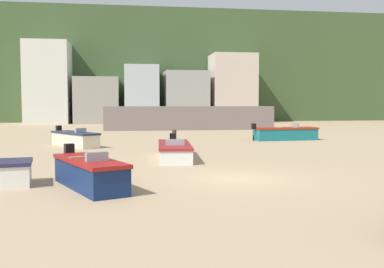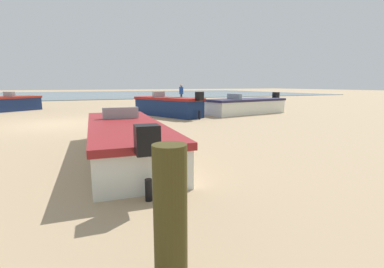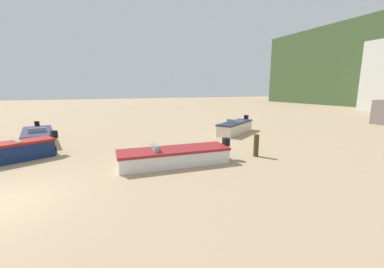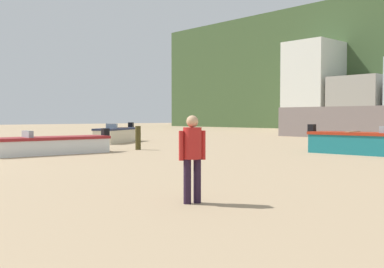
{
  "view_description": "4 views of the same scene",
  "coord_description": "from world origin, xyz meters",
  "px_view_note": "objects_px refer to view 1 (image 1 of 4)",
  "views": [
    {
      "loc": [
        -3.99,
        -15.63,
        2.73
      ],
      "look_at": [
        -0.02,
        11.04,
        0.87
      ],
      "focal_mm": 42.02,
      "sensor_mm": 36.0,
      "label": 1
    },
    {
      "loc": [
        -0.49,
        12.52,
        1.59
      ],
      "look_at": [
        -1.23,
        10.84,
        1.27
      ],
      "focal_mm": 26.01,
      "sensor_mm": 36.0,
      "label": 2
    },
    {
      "loc": [
        8.58,
        2.67,
        3.49
      ],
      "look_at": [
        -5.8,
        9.0,
        0.5
      ],
      "focal_mm": 22.32,
      "sensor_mm": 36.0,
      "label": 3
    },
    {
      "loc": [
        16.6,
        -2.32,
        1.59
      ],
      "look_at": [
        1.46,
        11.78,
        0.81
      ],
      "focal_mm": 42.02,
      "sensor_mm": 36.0,
      "label": 4
    }
  ],
  "objects_px": {
    "boat_cream_0": "(75,139)",
    "boat_teal_4": "(285,134)",
    "boat_navy_1": "(89,173)",
    "mooring_post_near_water": "(174,140)",
    "boat_white_5": "(174,151)"
  },
  "relations": [
    {
      "from": "boat_white_5",
      "to": "boat_teal_4",
      "type": "bearing_deg",
      "value": -129.32
    },
    {
      "from": "boat_teal_4",
      "to": "boat_white_5",
      "type": "bearing_deg",
      "value": -48.25
    },
    {
      "from": "boat_teal_4",
      "to": "mooring_post_near_water",
      "type": "distance_m",
      "value": 10.37
    },
    {
      "from": "boat_white_5",
      "to": "boat_navy_1",
      "type": "bearing_deg",
      "value": 68.26
    },
    {
      "from": "boat_cream_0",
      "to": "mooring_post_near_water",
      "type": "bearing_deg",
      "value": 122.66
    },
    {
      "from": "boat_navy_1",
      "to": "mooring_post_near_water",
      "type": "relative_size",
      "value": 3.7
    },
    {
      "from": "boat_white_5",
      "to": "mooring_post_near_water",
      "type": "relative_size",
      "value": 4.72
    },
    {
      "from": "boat_cream_0",
      "to": "boat_teal_4",
      "type": "height_order",
      "value": "boat_teal_4"
    },
    {
      "from": "boat_navy_1",
      "to": "boat_white_5",
      "type": "height_order",
      "value": "boat_navy_1"
    },
    {
      "from": "boat_white_5",
      "to": "mooring_post_near_water",
      "type": "height_order",
      "value": "mooring_post_near_water"
    },
    {
      "from": "boat_navy_1",
      "to": "mooring_post_near_water",
      "type": "xyz_separation_m",
      "value": [
        4.0,
        11.64,
        0.09
      ]
    },
    {
      "from": "boat_cream_0",
      "to": "boat_teal_4",
      "type": "relative_size",
      "value": 0.87
    },
    {
      "from": "boat_teal_4",
      "to": "boat_white_5",
      "type": "distance_m",
      "value": 13.51
    },
    {
      "from": "boat_cream_0",
      "to": "boat_white_5",
      "type": "relative_size",
      "value": 0.8
    },
    {
      "from": "boat_teal_4",
      "to": "boat_white_5",
      "type": "height_order",
      "value": "boat_teal_4"
    }
  ]
}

